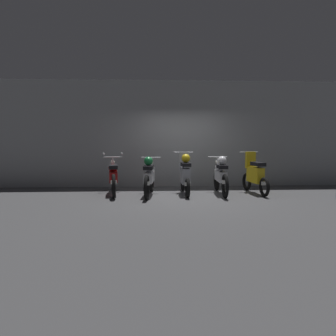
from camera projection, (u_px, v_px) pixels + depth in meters
ground_plane at (186, 196)px, 9.18m from camera, size 80.00×80.00×0.00m
back_wall at (180, 134)px, 10.95m from camera, size 16.00×0.30×3.39m
motorbike_slot_0 at (113, 177)px, 9.44m from camera, size 0.59×1.95×1.15m
motorbike_slot_1 at (149, 177)px, 9.23m from camera, size 0.56×1.95×1.08m
motorbike_slot_2 at (185, 174)px, 9.44m from camera, size 0.56×1.68×1.18m
motorbike_slot_3 at (221, 175)px, 9.47m from camera, size 0.56×1.95×1.08m
motorbike_slot_4 at (255, 175)px, 9.61m from camera, size 0.56×1.68×1.18m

